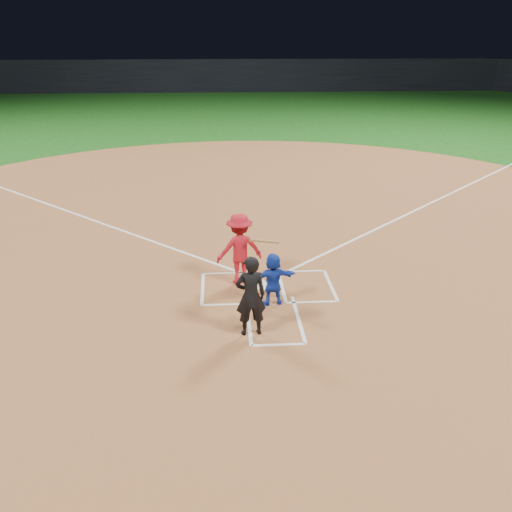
{
  "coord_description": "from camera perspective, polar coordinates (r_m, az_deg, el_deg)",
  "views": [
    {
      "loc": [
        -1.11,
        -12.77,
        5.93
      ],
      "look_at": [
        -0.3,
        -0.4,
        1.0
      ],
      "focal_mm": 40.0,
      "sensor_mm": 36.0,
      "label": 1
    }
  ],
  "objects": [
    {
      "name": "ground",
      "position": [
        14.13,
        1.11,
        -3.14
      ],
      "size": [
        120.0,
        120.0,
        0.0
      ],
      "primitive_type": "plane",
      "color": "#134912",
      "rests_on": "ground"
    },
    {
      "name": "chalk_markings",
      "position": [
        19.04,
        -0.22,
        3.58
      ],
      "size": [
        28.35,
        17.32,
        0.01
      ],
      "color": "white",
      "rests_on": "home_plate_dirt"
    },
    {
      "name": "catcher",
      "position": [
        13.03,
        1.7,
        -2.32
      ],
      "size": [
        1.2,
        0.56,
        1.24
      ],
      "primitive_type": "imported",
      "rotation": [
        0.0,
        0.0,
        3.32
      ],
      "color": "#1637B7",
      "rests_on": "home_plate_dirt"
    },
    {
      "name": "batter_at_plate",
      "position": [
        14.04,
        -1.65,
        0.72
      ],
      "size": [
        1.63,
        0.92,
        1.79
      ],
      "color": "red",
      "rests_on": "home_plate_dirt"
    },
    {
      "name": "stadium_wall_far",
      "position": [
        60.94,
        -2.82,
        17.58
      ],
      "size": [
        80.0,
        1.2,
        3.2
      ],
      "primitive_type": "cube",
      "color": "black",
      "rests_on": "ground"
    },
    {
      "name": "home_plate",
      "position": [
        14.12,
        1.11,
        -3.07
      ],
      "size": [
        0.6,
        0.6,
        0.02
      ],
      "primitive_type": "cylinder",
      "rotation": [
        0.0,
        0.0,
        3.14
      ],
      "color": "silver",
      "rests_on": "home_plate_dirt"
    },
    {
      "name": "umpire",
      "position": [
        11.65,
        -0.54,
        -4.02
      ],
      "size": [
        0.68,
        0.49,
        1.74
      ],
      "primitive_type": "imported",
      "rotation": [
        0.0,
        0.0,
        3.27
      ],
      "color": "black",
      "rests_on": "home_plate_dirt"
    },
    {
      "name": "home_plate_dirt",
      "position": [
        19.72,
        -0.35,
        4.2
      ],
      "size": [
        28.0,
        28.0,
        0.01
      ],
      "primitive_type": "cylinder",
      "color": "brown",
      "rests_on": "ground"
    }
  ]
}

